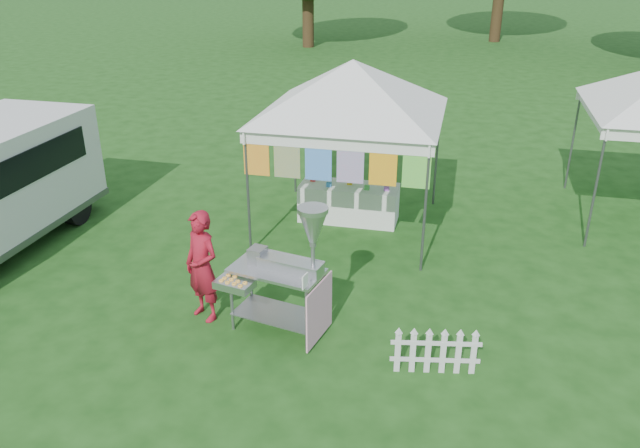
# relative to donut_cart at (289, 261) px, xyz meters

# --- Properties ---
(ground) EXTENTS (120.00, 120.00, 0.00)m
(ground) POSITION_rel_donut_cart_xyz_m (0.11, 0.08, -1.09)
(ground) COLOR #194413
(ground) RESTS_ON ground
(canopy_main) EXTENTS (4.24, 4.24, 3.45)m
(canopy_main) POSITION_rel_donut_cart_xyz_m (0.11, 3.58, 1.90)
(canopy_main) COLOR #59595E
(canopy_main) RESTS_ON ground
(donut_cart) EXTENTS (1.46, 0.91, 1.85)m
(donut_cart) POSITION_rel_donut_cart_xyz_m (0.00, 0.00, 0.00)
(donut_cart) COLOR gray
(donut_cart) RESTS_ON ground
(vendor) EXTENTS (0.68, 0.60, 1.57)m
(vendor) POSITION_rel_donut_cart_xyz_m (-1.26, 0.13, -0.30)
(vendor) COLOR maroon
(vendor) RESTS_ON ground
(picket_fence) EXTENTS (1.07, 0.22, 0.56)m
(picket_fence) POSITION_rel_donut_cart_xyz_m (1.91, -0.40, -0.80)
(picket_fence) COLOR silver
(picket_fence) RESTS_ON ground
(display_table) EXTENTS (1.80, 0.70, 0.68)m
(display_table) POSITION_rel_donut_cart_xyz_m (0.04, 3.84, -0.75)
(display_table) COLOR white
(display_table) RESTS_ON ground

